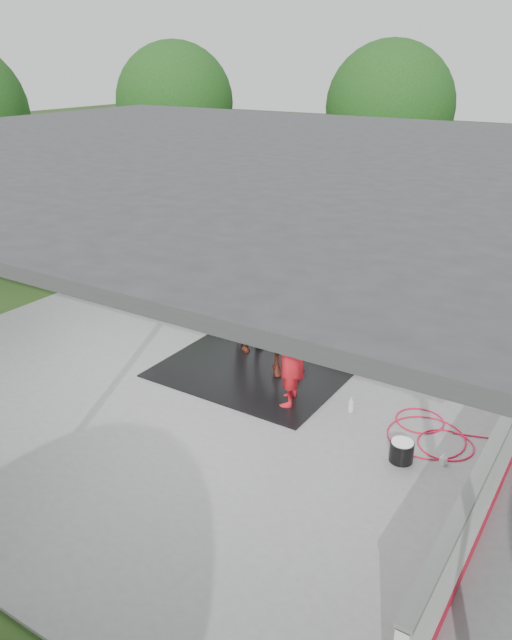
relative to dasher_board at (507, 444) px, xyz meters
The scene contains 12 objects.
ground 4.64m from the dasher_board, behind, with size 100.00×100.00×0.00m, color #1E3814.
concrete_slab 4.63m from the dasher_board, behind, with size 12.00×10.00×0.05m, color slate.
pavilion_structure 5.70m from the dasher_board, behind, with size 12.60×10.60×4.05m.
dasher_board is the anchor object (origin of this frame).
tree_belt 5.43m from the dasher_board, 168.18° to the left, with size 28.00×28.00×5.80m.
rubber_mat 4.63m from the dasher_board, 167.22° to the left, with size 3.22×3.02×0.02m, color black.
horse 4.64m from the dasher_board, 167.22° to the left, with size 1.15×2.53×2.14m, color maroon.
handler 3.41m from the dasher_board, behind, with size 0.70×0.46×1.92m, color red.
wash_bucket 1.37m from the dasher_board, 164.36° to the right, with size 0.34×0.34×0.31m.
soap_bottle_a 2.49m from the dasher_board, 169.27° to the left, with size 0.10×0.10×0.26m, color silver.
soap_bottle_b 0.88m from the dasher_board, 169.99° to the right, with size 0.08×0.08×0.18m, color #338CD8.
hose_coil 1.32m from the dasher_board, 157.08° to the left, with size 2.20×1.34×0.02m.
Camera 1 is at (5.53, -7.58, 5.30)m, focal length 35.00 mm.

